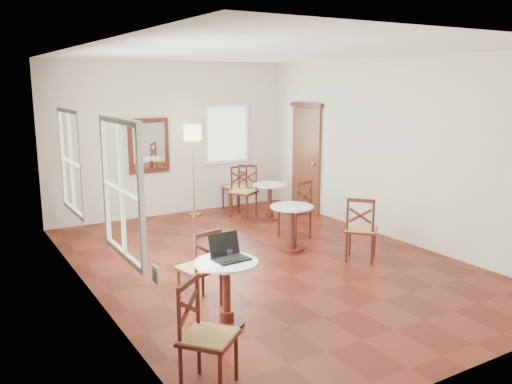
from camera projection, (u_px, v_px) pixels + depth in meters
ground at (267, 262)px, 7.86m from camera, size 7.00×7.00×0.00m
room_shell at (253, 132)px, 7.68m from camera, size 5.02×7.02×3.01m
cafe_table_near at (226, 286)px, 5.74m from camera, size 0.69×0.69×0.73m
cafe_table_mid at (292, 223)px, 8.35m from camera, size 0.67×0.67×0.71m
cafe_table_back at (270, 197)px, 10.26m from camera, size 0.65×0.65×0.69m
chair_near_a at (201, 268)px, 6.24m from camera, size 0.51×0.51×0.94m
chair_near_b at (206, 335)px, 4.55m from camera, size 0.62×0.62×0.96m
chair_mid_a at (296, 210)px, 8.97m from camera, size 0.56×0.56×1.00m
chair_mid_b at (361, 229)px, 7.83m from camera, size 0.63×0.63×0.97m
chair_back_a at (235, 187)px, 11.06m from camera, size 0.45×0.45×0.95m
chair_back_b at (244, 191)px, 10.46m from camera, size 0.65×0.65×1.02m
floor_lamp at (193, 139)px, 10.34m from camera, size 0.35×0.35×1.80m
laptop at (228, 253)px, 5.76m from camera, size 0.40×0.34×0.27m
mouse at (236, 261)px, 5.62m from camera, size 0.10×0.07×0.04m
navy_mug at (215, 254)px, 5.78m from camera, size 0.11×0.08×0.09m
water_glass at (230, 254)px, 5.75m from camera, size 0.06×0.06×0.10m
power_adapter at (214, 342)px, 5.40m from camera, size 0.09×0.05×0.03m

